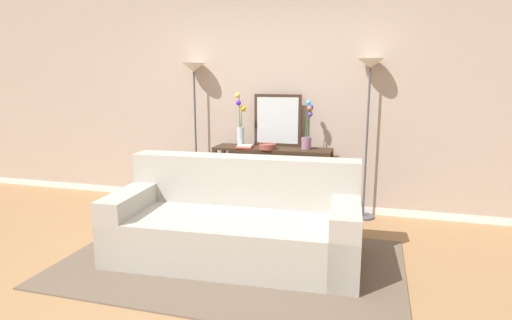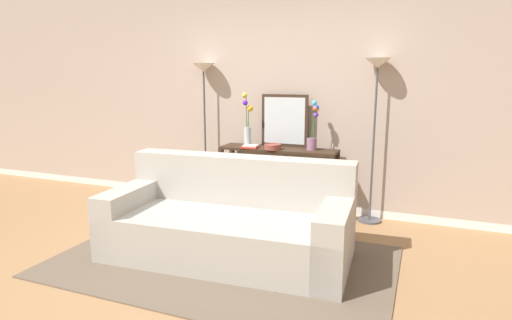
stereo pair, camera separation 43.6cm
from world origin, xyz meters
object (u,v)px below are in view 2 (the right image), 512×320
couch (230,223)px  book_stack (250,146)px  floor_lamp_left (204,94)px  floor_lamp_right (376,95)px  book_row_under_console (250,205)px  vase_short_flowers (313,130)px  console_table (278,168)px  wall_mirror (284,121)px  vase_tall_flowers (247,125)px  fruit_bowl (273,147)px

couch → book_stack: couch is taller
floor_lamp_left → floor_lamp_right: (2.10, 0.00, 0.02)m
book_row_under_console → couch: bearing=-74.9°
floor_lamp_right → vase_short_flowers: size_ratio=3.22×
console_table → wall_mirror: bearing=80.1°
console_table → wall_mirror: 0.57m
vase_short_flowers → book_stack: size_ratio=2.78×
floor_lamp_left → book_row_under_console: size_ratio=4.30×
vase_tall_flowers → floor_lamp_right: bearing=3.4°
book_row_under_console → vase_tall_flowers: bearing=159.8°
couch → floor_lamp_left: floor_lamp_left is taller
vase_tall_flowers → fruit_bowl: size_ratio=3.24×
book_stack → vase_tall_flowers: bearing=126.0°
couch → floor_lamp_right: 2.12m
vase_short_flowers → wall_mirror: bearing=162.5°
vase_short_flowers → book_stack: 0.77m
wall_mirror → floor_lamp_left: bearing=-177.3°
vase_tall_flowers → fruit_bowl: 0.45m
couch → vase_short_flowers: bearing=73.0°
floor_lamp_right → fruit_bowl: floor_lamp_right is taller
book_stack → floor_lamp_right: bearing=8.4°
floor_lamp_left → book_row_under_console: floor_lamp_left is taller
console_table → wall_mirror: wall_mirror is taller
console_table → vase_tall_flowers: 0.64m
wall_mirror → vase_short_flowers: wall_mirror is taller
console_table → couch: bearing=-90.3°
fruit_bowl → book_row_under_console: bearing=161.8°
floor_lamp_right → book_row_under_console: size_ratio=4.38×
vase_tall_flowers → vase_short_flowers: 0.81m
couch → book_row_under_console: 1.41m
fruit_bowl → book_row_under_console: fruit_bowl is taller
floor_lamp_left → wall_mirror: (1.05, 0.05, -0.30)m
couch → fruit_bowl: 1.34m
floor_lamp_left → book_stack: 0.95m
fruit_bowl → book_stack: (-0.28, 0.00, -0.02)m
couch → vase_tall_flowers: bearing=106.2°
floor_lamp_right → wall_mirror: size_ratio=2.92×
wall_mirror → book_stack: 0.52m
vase_short_flowers → book_row_under_console: 1.25m
wall_mirror → book_stack: (-0.34, -0.26, -0.30)m
vase_tall_flowers → vase_short_flowers: size_ratio=1.14×
floor_lamp_left → fruit_bowl: bearing=-11.9°
floor_lamp_left → book_stack: bearing=-16.0°
vase_tall_flowers → couch: bearing=-73.8°
console_table → vase_short_flowers: size_ratio=2.48×
floor_lamp_right → fruit_bowl: bearing=-169.2°
vase_short_flowers → book_row_under_console: (-0.78, -0.03, -0.97)m
floor_lamp_left → fruit_bowl: size_ratio=8.99×
vase_tall_flowers → book_row_under_console: 1.00m
console_table → vase_short_flowers: 0.63m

